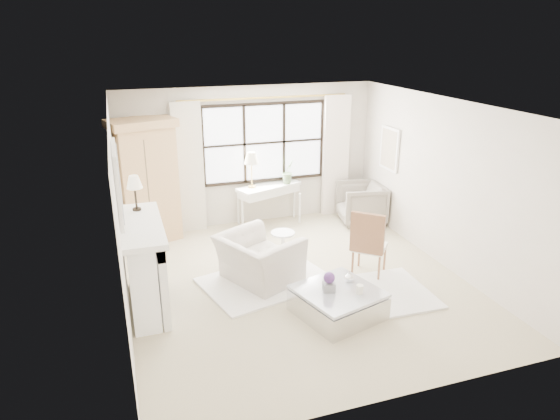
{
  "coord_description": "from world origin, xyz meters",
  "views": [
    {
      "loc": [
        -2.41,
        -6.44,
        3.7
      ],
      "look_at": [
        -0.21,
        0.2,
        1.14
      ],
      "focal_mm": 32.0,
      "sensor_mm": 36.0,
      "label": 1
    }
  ],
  "objects_px": {
    "console_table": "(269,204)",
    "club_armchair": "(259,259)",
    "coffee_table": "(338,303)",
    "armoire": "(146,181)"
  },
  "relations": [
    {
      "from": "club_armchair",
      "to": "coffee_table",
      "type": "bearing_deg",
      "value": -175.22
    },
    {
      "from": "console_table",
      "to": "club_armchair",
      "type": "relative_size",
      "value": 1.2
    },
    {
      "from": "console_table",
      "to": "club_armchair",
      "type": "height_order",
      "value": "console_table"
    },
    {
      "from": "armoire",
      "to": "club_armchair",
      "type": "xyz_separation_m",
      "value": [
        1.45,
        -2.19,
        -0.77
      ]
    },
    {
      "from": "console_table",
      "to": "club_armchair",
      "type": "distance_m",
      "value": 2.45
    },
    {
      "from": "armoire",
      "to": "club_armchair",
      "type": "height_order",
      "value": "armoire"
    },
    {
      "from": "console_table",
      "to": "club_armchair",
      "type": "bearing_deg",
      "value": -131.04
    },
    {
      "from": "armoire",
      "to": "coffee_table",
      "type": "xyz_separation_m",
      "value": [
        2.2,
        -3.45,
        -0.96
      ]
    },
    {
      "from": "armoire",
      "to": "console_table",
      "type": "distance_m",
      "value": 2.44
    },
    {
      "from": "club_armchair",
      "to": "coffee_table",
      "type": "distance_m",
      "value": 1.49
    }
  ]
}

